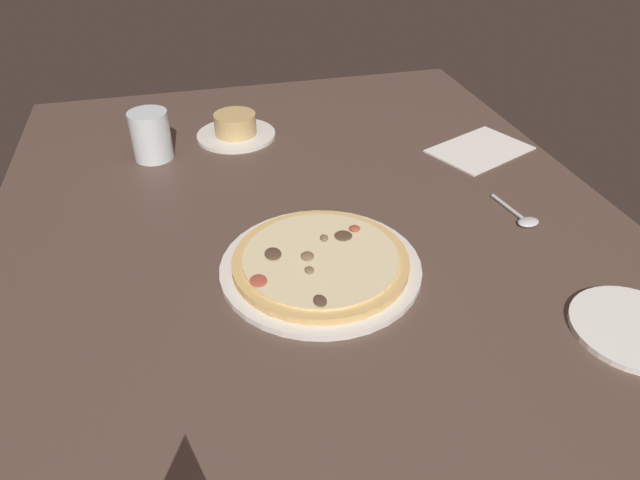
% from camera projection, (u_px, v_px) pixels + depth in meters
% --- Properties ---
extents(dining_table, '(1.50, 1.10, 0.04)m').
position_uv_depth(dining_table, '(319.00, 251.00, 0.96)').
color(dining_table, brown).
rests_on(dining_table, ground).
extents(pizza_main, '(0.31, 0.31, 0.03)m').
position_uv_depth(pizza_main, '(320.00, 263.00, 0.88)').
color(pizza_main, silver).
rests_on(pizza_main, dining_table).
extents(ramekin_on_saucer, '(0.17, 0.17, 0.05)m').
position_uv_depth(ramekin_on_saucer, '(236.00, 128.00, 1.27)').
color(ramekin_on_saucer, silver).
rests_on(ramekin_on_saucer, dining_table).
extents(water_glass, '(0.08, 0.08, 0.10)m').
position_uv_depth(water_glass, '(152.00, 139.00, 1.17)').
color(water_glass, silver).
rests_on(water_glass, dining_table).
extents(side_plate, '(0.17, 0.17, 0.01)m').
position_uv_depth(side_plate, '(634.00, 328.00, 0.77)').
color(side_plate, white).
rests_on(side_plate, dining_table).
extents(paper_menu, '(0.21, 0.24, 0.00)m').
position_uv_depth(paper_menu, '(480.00, 150.00, 1.22)').
color(paper_menu, white).
rests_on(paper_menu, dining_table).
extents(spoon, '(0.12, 0.04, 0.01)m').
position_uv_depth(spoon, '(522.00, 218.00, 1.00)').
color(spoon, silver).
rests_on(spoon, dining_table).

